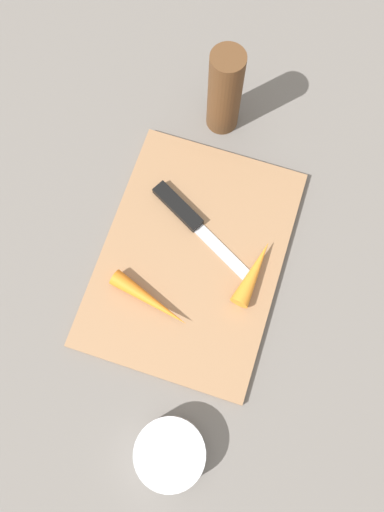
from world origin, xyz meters
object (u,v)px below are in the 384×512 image
object	(u,v)px
cutting_board	(192,257)
carrot_long	(150,300)
pepper_grinder	(225,92)
small_bowl	(170,453)
knife	(184,212)
carrot_short	(254,271)

from	to	relation	value
cutting_board	carrot_long	bearing A→B (deg)	156.91
cutting_board	carrot_long	xyz separation A→B (m)	(-0.08, 0.04, 0.02)
carrot_long	pepper_grinder	bearing A→B (deg)	103.68
small_bowl	pepper_grinder	bearing A→B (deg)	9.28
knife	carrot_long	distance (m)	0.14
carrot_long	carrot_short	world-z (taller)	carrot_short
carrot_short	small_bowl	bearing A→B (deg)	-178.76
knife	carrot_long	world-z (taller)	carrot_long
carrot_long	small_bowl	xyz separation A→B (m)	(-0.18, -0.09, -0.00)
cutting_board	small_bowl	size ratio (longest dim) A/B	3.89
knife	carrot_short	size ratio (longest dim) A/B	1.82
carrot_long	pepper_grinder	distance (m)	0.32
carrot_long	carrot_short	xyz separation A→B (m)	(0.09, -0.13, 0.00)
cutting_board	pepper_grinder	bearing A→B (deg)	6.22
knife	carrot_short	bearing A→B (deg)	4.12
cutting_board	pepper_grinder	world-z (taller)	pepper_grinder
cutting_board	knife	world-z (taller)	knife
cutting_board	carrot_long	distance (m)	0.09
carrot_long	small_bowl	bearing A→B (deg)	-47.88
small_bowl	cutting_board	bearing A→B (deg)	11.95
carrot_short	small_bowl	size ratio (longest dim) A/B	1.10
knife	pepper_grinder	distance (m)	0.19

